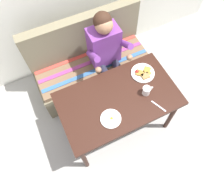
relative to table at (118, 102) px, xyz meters
name	(u,v)px	position (x,y,z in m)	size (l,w,h in m)	color
ground_plane	(117,124)	(0.00, 0.00, -0.65)	(8.00, 8.00, 0.00)	#9E9C97
table	(118,102)	(0.00, 0.00, 0.00)	(1.20, 0.70, 0.73)	black
couch	(91,65)	(0.00, 0.76, -0.32)	(1.44, 0.56, 1.00)	#6E664D
person	(107,51)	(0.15, 0.59, 0.09)	(0.45, 0.61, 1.21)	#6C3283
plate_breakfast	(143,73)	(0.36, 0.15, 0.10)	(0.25, 0.25, 0.05)	white
plate_eggs	(111,119)	(-0.17, -0.16, 0.09)	(0.20, 0.20, 0.04)	white
coffee_mug	(147,90)	(0.28, -0.07, 0.13)	(0.12, 0.08, 0.09)	white
fork	(159,106)	(0.31, -0.25, 0.08)	(0.01, 0.17, 0.01)	silver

